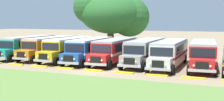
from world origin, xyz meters
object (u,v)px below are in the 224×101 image
parked_bus_slot_4 (115,49)px  parked_bus_slot_5 (145,50)px  parked_bus_slot_1 (50,46)px  parked_bus_slot_3 (90,49)px  parked_bus_slot_2 (70,48)px  parked_bus_slot_6 (170,52)px  broad_shade_tree (113,13)px  parked_bus_slot_7 (203,53)px  parked_bus_slot_0 (28,46)px

parked_bus_slot_4 → parked_bus_slot_5: same height
parked_bus_slot_1 → parked_bus_slot_3: size_ratio=0.99×
parked_bus_slot_2 → parked_bus_slot_4: same height
parked_bus_slot_1 → parked_bus_slot_3: (6.42, -0.78, 0.00)m
parked_bus_slot_5 → parked_bus_slot_3: bearing=-85.1°
parked_bus_slot_3 → parked_bus_slot_6: size_ratio=1.01×
parked_bus_slot_5 → parked_bus_slot_6: same height
parked_bus_slot_6 → broad_shade_tree: bearing=-137.8°
parked_bus_slot_4 → parked_bus_slot_5: bearing=93.5°
parked_bus_slot_3 → broad_shade_tree: broad_shade_tree is taller
parked_bus_slot_5 → broad_shade_tree: bearing=-143.8°
parked_bus_slot_5 → parked_bus_slot_7: same height
parked_bus_slot_0 → parked_bus_slot_7: same height
parked_bus_slot_4 → parked_bus_slot_6: (6.62, -0.36, 0.00)m
parked_bus_slot_4 → broad_shade_tree: size_ratio=0.90×
parked_bus_slot_6 → parked_bus_slot_2: bearing=-93.0°
parked_bus_slot_6 → broad_shade_tree: broad_shade_tree is taller
parked_bus_slot_0 → parked_bus_slot_4: (13.05, -0.07, 0.00)m
parked_bus_slot_1 → parked_bus_slot_5: (13.22, -0.08, 0.00)m
parked_bus_slot_3 → parked_bus_slot_7: same height
broad_shade_tree → parked_bus_slot_5: bearing=-52.9°
broad_shade_tree → parked_bus_slot_7: bearing=-37.9°
parked_bus_slot_3 → parked_bus_slot_0: bearing=-96.4°
broad_shade_tree → parked_bus_slot_3: bearing=-79.6°
parked_bus_slot_5 → parked_bus_slot_4: bearing=-85.1°
broad_shade_tree → parked_bus_slot_6: bearing=-46.5°
parked_bus_slot_0 → parked_bus_slot_3: 9.86m
parked_bus_slot_4 → parked_bus_slot_5: (3.62, 0.37, 0.00)m
parked_bus_slot_4 → parked_bus_slot_7: (10.03, 0.34, 0.00)m
parked_bus_slot_5 → broad_shade_tree: broad_shade_tree is taller
parked_bus_slot_1 → parked_bus_slot_6: (16.22, -0.81, 0.00)m
parked_bus_slot_1 → parked_bus_slot_2: same height
parked_bus_slot_3 → parked_bus_slot_4: (3.19, 0.33, 0.00)m
parked_bus_slot_1 → parked_bus_slot_7: 19.64m
parked_bus_slot_5 → parked_bus_slot_6: size_ratio=1.00×
parked_bus_slot_3 → parked_bus_slot_4: same height
parked_bus_slot_5 → parked_bus_slot_7: 6.42m
parked_bus_slot_4 → parked_bus_slot_7: 10.04m
parked_bus_slot_4 → parked_bus_slot_0: bearing=-92.5°
parked_bus_slot_0 → parked_bus_slot_6: same height
parked_bus_slot_1 → broad_shade_tree: size_ratio=0.90×
parked_bus_slot_6 → parked_bus_slot_0: bearing=-92.5°
parked_bus_slot_0 → parked_bus_slot_3: size_ratio=1.00×
parked_bus_slot_0 → parked_bus_slot_4: same height
parked_bus_slot_1 → parked_bus_slot_5: size_ratio=1.00×
parked_bus_slot_2 → parked_bus_slot_6: size_ratio=1.00×
parked_bus_slot_7 → broad_shade_tree: (-15.57, 12.11, 4.60)m
parked_bus_slot_2 → broad_shade_tree: (0.74, 12.43, 4.60)m
parked_bus_slot_0 → parked_bus_slot_5: (16.66, 0.30, 0.00)m
parked_bus_slot_0 → broad_shade_tree: 15.20m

